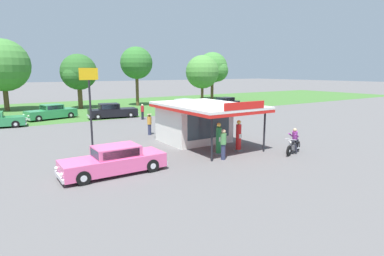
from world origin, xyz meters
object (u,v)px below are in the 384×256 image
(gas_pump_nearside, at_px, (219,140))
(bystander_strolling_foreground, at_px, (223,143))
(gas_pump_offside, at_px, (239,137))
(parked_car_second_row_spare, at_px, (51,112))
(bystander_leaning_by_kiosk, at_px, (149,124))
(bystander_admiring_sedan, at_px, (142,111))
(parked_car_back_row_centre, at_px, (112,111))
(parked_car_back_row_far_right, at_px, (186,106))
(featured_classic_sedan, at_px, (114,161))
(roadside_pole_sign, at_px, (90,97))
(motorcycle_with_rider, at_px, (294,143))
(parked_car_back_row_centre_left, at_px, (224,103))

(gas_pump_nearside, distance_m, bystander_strolling_foreground, 1.19)
(gas_pump_offside, bearing_deg, parked_car_second_row_spare, 109.59)
(bystander_strolling_foreground, bearing_deg, bystander_leaning_by_kiosk, 92.73)
(bystander_strolling_foreground, xyz_separation_m, bystander_admiring_sedan, (2.49, 16.71, -0.08))
(gas_pump_nearside, height_order, bystander_admiring_sedan, gas_pump_nearside)
(parked_car_back_row_centre, relative_size, bystander_leaning_by_kiosk, 3.24)
(parked_car_back_row_far_right, xyz_separation_m, bystander_strolling_foreground, (-10.05, -20.15, 0.23))
(parked_car_second_row_spare, bearing_deg, featured_classic_sedan, -91.68)
(featured_classic_sedan, bearing_deg, parked_car_second_row_spare, 88.32)
(parked_car_second_row_spare, height_order, bystander_leaning_by_kiosk, bystander_leaning_by_kiosk)
(roadside_pole_sign, bearing_deg, motorcycle_with_rider, -32.35)
(parked_car_back_row_far_right, bearing_deg, gas_pump_nearside, -116.62)
(parked_car_second_row_spare, bearing_deg, bystander_strolling_foreground, -76.20)
(parked_car_back_row_centre, bearing_deg, gas_pump_offside, -84.35)
(parked_car_second_row_spare, bearing_deg, gas_pump_nearside, -74.29)
(featured_classic_sedan, distance_m, bystander_leaning_by_kiosk, 9.77)
(bystander_strolling_foreground, xyz_separation_m, roadside_pole_sign, (-5.93, 5.36, 2.57))
(parked_car_back_row_centre, xyz_separation_m, bystander_admiring_sedan, (2.25, -2.97, 0.15))
(parked_car_back_row_far_right, relative_size, roadside_pole_sign, 1.02)
(parked_car_back_row_centre_left, height_order, bystander_leaning_by_kiosk, bystander_leaning_by_kiosk)
(parked_car_back_row_centre_left, bearing_deg, bystander_strolling_foreground, -128.72)
(motorcycle_with_rider, bearing_deg, parked_car_back_row_centre, 101.59)
(parked_car_back_row_centre, bearing_deg, roadside_pole_sign, -113.33)
(gas_pump_nearside, xyz_separation_m, roadside_pole_sign, (-6.43, 4.28, 2.63))
(gas_pump_offside, relative_size, bystander_leaning_by_kiosk, 1.17)
(gas_pump_offside, height_order, parked_car_back_row_centre, gas_pump_offside)
(gas_pump_nearside, bearing_deg, parked_car_back_row_centre, 90.78)
(gas_pump_offside, xyz_separation_m, featured_classic_sedan, (-8.20, -0.13, -0.26))
(motorcycle_with_rider, xyz_separation_m, bystander_admiring_sedan, (-2.05, 17.99, 0.21))
(gas_pump_nearside, distance_m, roadside_pole_sign, 8.16)
(gas_pump_nearside, xyz_separation_m, bystander_admiring_sedan, (2.00, 15.64, -0.03))
(bystander_admiring_sedan, height_order, roadside_pole_sign, roadside_pole_sign)
(featured_classic_sedan, relative_size, parked_car_second_row_spare, 0.96)
(motorcycle_with_rider, bearing_deg, parked_car_back_row_far_right, 75.56)
(parked_car_back_row_centre, xyz_separation_m, bystander_leaning_by_kiosk, (-0.67, -10.80, 0.20))
(gas_pump_nearside, xyz_separation_m, parked_car_second_row_spare, (-5.98, 21.27, -0.19))
(gas_pump_offside, distance_m, bystander_admiring_sedan, 15.64)
(bystander_leaning_by_kiosk, bearing_deg, motorcycle_with_rider, -63.95)
(gas_pump_offside, height_order, bystander_admiring_sedan, gas_pump_offside)
(parked_car_second_row_spare, relative_size, bystander_leaning_by_kiosk, 3.21)
(gas_pump_nearside, xyz_separation_m, bystander_leaning_by_kiosk, (-0.92, 7.80, 0.02))
(featured_classic_sedan, bearing_deg, parked_car_back_row_centre_left, 40.98)
(motorcycle_with_rider, xyz_separation_m, parked_car_back_row_far_right, (5.52, 21.43, 0.06))
(featured_classic_sedan, xyz_separation_m, bystander_strolling_foreground, (6.12, -0.94, 0.30))
(gas_pump_offside, xyz_separation_m, bystander_leaning_by_kiosk, (-2.51, 7.80, 0.01))
(parked_car_second_row_spare, xyz_separation_m, bystander_leaning_by_kiosk, (5.06, -13.47, 0.21))
(parked_car_back_row_centre_left, xyz_separation_m, bystander_strolling_foreground, (-16.53, -20.62, 0.28))
(parked_car_back_row_centre, height_order, parked_car_back_row_far_right, parked_car_back_row_far_right)
(bystander_strolling_foreground, relative_size, bystander_admiring_sedan, 1.08)
(gas_pump_offside, xyz_separation_m, roadside_pole_sign, (-8.02, 4.28, 2.61))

